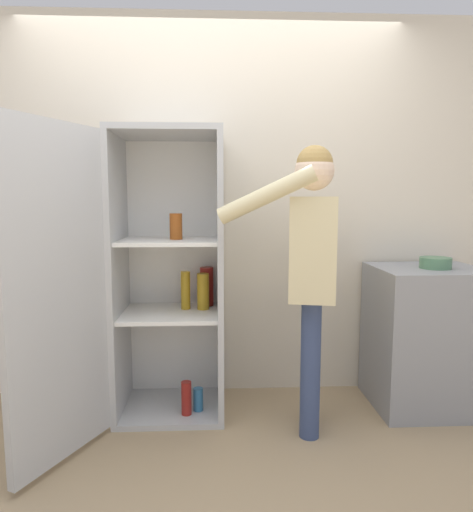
% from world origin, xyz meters
% --- Properties ---
extents(ground_plane, '(12.00, 12.00, 0.00)m').
position_xyz_m(ground_plane, '(0.00, 0.00, 0.00)').
color(ground_plane, tan).
extents(wall_back, '(7.00, 0.06, 2.55)m').
position_xyz_m(wall_back, '(0.00, 0.98, 1.27)').
color(wall_back, beige).
rests_on(wall_back, ground_plane).
extents(refrigerator, '(0.99, 1.16, 1.75)m').
position_xyz_m(refrigerator, '(-0.38, 0.56, 0.87)').
color(refrigerator, '#B7BABC').
rests_on(refrigerator, ground_plane).
extents(person, '(0.71, 0.57, 1.63)m').
position_xyz_m(person, '(0.55, 0.36, 1.03)').
color(person, '#384770').
rests_on(person, ground_plane).
extents(counter, '(0.67, 0.59, 0.91)m').
position_xyz_m(counter, '(1.37, 0.64, 0.45)').
color(counter, gray).
rests_on(counter, ground_plane).
extents(bowl, '(0.19, 0.19, 0.07)m').
position_xyz_m(bowl, '(1.39, 0.60, 0.94)').
color(bowl, '#517F5B').
rests_on(bowl, counter).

